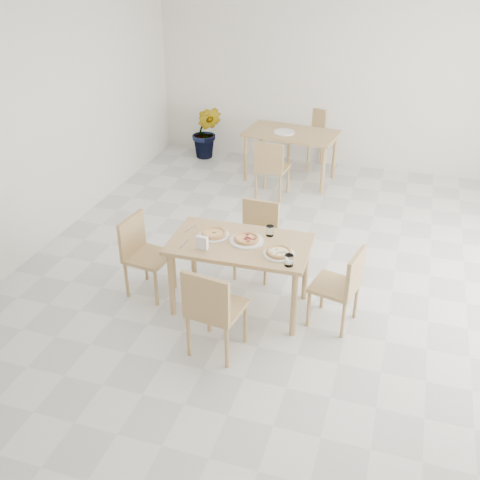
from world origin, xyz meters
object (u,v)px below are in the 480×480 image
(chair_west, at_px, (142,250))
(plate_pepperoni, at_px, (247,241))
(tumbler_b, at_px, (270,231))
(plate_empty, at_px, (284,132))
(chair_east, at_px, (343,283))
(pizza_margherita, at_px, (214,233))
(chair_back_s, at_px, (271,165))
(chair_back_n, at_px, (309,133))
(plate_margherita, at_px, (214,235))
(tumbler_a, at_px, (289,260))
(chair_north, at_px, (257,233))
(napkin_holder, at_px, (202,243))
(potted_plant, at_px, (207,132))
(second_table, at_px, (291,138))
(main_table, at_px, (240,251))
(chair_south, at_px, (212,307))
(pizza_pepperoni, at_px, (247,239))
(plate_mushroom, at_px, (279,254))
(pizza_mushroom, at_px, (279,252))

(chair_west, distance_m, plate_pepperoni, 1.14)
(tumbler_b, bearing_deg, plate_empty, 101.00)
(chair_east, xyz_separation_m, pizza_margherita, (-1.29, 0.04, 0.30))
(chair_back_s, relative_size, chair_back_n, 0.95)
(chair_west, relative_size, plate_margherita, 2.86)
(chair_west, relative_size, tumbler_a, 7.82)
(chair_west, height_order, chair_east, chair_west)
(chair_north, bearing_deg, napkin_holder, -104.56)
(chair_north, height_order, plate_empty, chair_north)
(chair_north, height_order, tumbler_b, tumbler_b)
(chair_north, height_order, plate_margherita, chair_north)
(plate_pepperoni, relative_size, potted_plant, 0.37)
(plate_pepperoni, relative_size, pizza_margherita, 1.08)
(chair_east, xyz_separation_m, chair_back_s, (-1.40, 2.65, 0.02))
(second_table, bearing_deg, main_table, -79.51)
(chair_south, xyz_separation_m, pizza_pepperoni, (0.06, 0.81, 0.26))
(potted_plant, bearing_deg, second_table, -17.64)
(plate_margherita, height_order, plate_pepperoni, same)
(plate_pepperoni, relative_size, tumbler_b, 3.17)
(chair_north, distance_m, plate_mushroom, 0.98)
(plate_pepperoni, bearing_deg, plate_empty, 97.33)
(pizza_mushroom, distance_m, pizza_pepperoni, 0.39)
(chair_south, height_order, potted_plant, chair_south)
(chair_east, bearing_deg, chair_back_s, -140.07)
(chair_west, xyz_separation_m, tumbler_a, (1.60, -0.25, 0.31))
(chair_north, relative_size, chair_west, 0.97)
(chair_west, relative_size, pizza_pepperoni, 2.96)
(plate_margherita, xyz_separation_m, second_table, (0.01, 3.36, -0.10))
(pizza_pepperoni, height_order, potted_plant, potted_plant)
(plate_mushroom, xyz_separation_m, pizza_mushroom, (0.00, 0.00, 0.02))
(pizza_pepperoni, relative_size, second_table, 0.20)
(chair_west, distance_m, plate_margherita, 0.82)
(chair_north, height_order, pizza_pepperoni, chair_north)
(chair_south, xyz_separation_m, tumbler_b, (0.25, 1.00, 0.28))
(pizza_margherita, bearing_deg, plate_margherita, 0.00)
(main_table, xyz_separation_m, plate_empty, (-0.37, 3.34, 0.10))
(pizza_pepperoni, height_order, napkin_holder, napkin_holder)
(chair_east, xyz_separation_m, second_table, (-1.29, 3.41, 0.18))
(plate_margherita, relative_size, plate_mushroom, 1.01)
(pizza_pepperoni, relative_size, tumbler_b, 2.79)
(chair_east, xyz_separation_m, plate_pepperoni, (-0.96, 0.03, 0.28))
(napkin_holder, bearing_deg, chair_back_s, 95.99)
(chair_east, distance_m, plate_pepperoni, 1.00)
(pizza_mushroom, bearing_deg, main_table, 164.27)
(main_table, bearing_deg, pizza_pepperoni, 29.77)
(pizza_mushroom, bearing_deg, chair_back_s, 106.07)
(chair_east, relative_size, tumbler_a, 7.62)
(pizza_pepperoni, relative_size, potted_plant, 0.32)
(plate_margherita, relative_size, tumbler_b, 2.88)
(plate_margherita, height_order, potted_plant, potted_plant)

